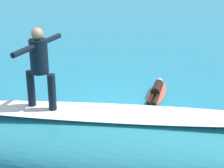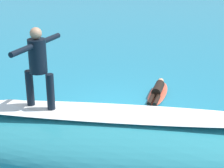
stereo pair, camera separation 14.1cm
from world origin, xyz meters
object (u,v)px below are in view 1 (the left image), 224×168
(surfer_paddling, at_px, (156,90))
(surfboard_riding, at_px, (43,109))
(surfboard_paddling, at_px, (157,93))
(surfer_riding, at_px, (39,62))

(surfer_paddling, bearing_deg, surfboard_riding, 159.51)
(surfboard_riding, distance_m, surfboard_paddling, 5.18)
(surfer_paddling, bearing_deg, surfboard_paddling, 0.00)
(surfboard_paddling, height_order, surfer_paddling, surfer_paddling)
(surfboard_riding, height_order, surfer_paddling, surfboard_riding)
(surfboard_riding, relative_size, surfer_paddling, 1.19)
(surfboard_riding, xyz_separation_m, surfer_paddling, (-2.48, -4.21, -1.19))
(surfboard_riding, distance_m, surfer_paddling, 5.02)
(surfboard_riding, distance_m, surfer_riding, 1.02)
(surfboard_riding, bearing_deg, surfer_paddling, -102.21)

